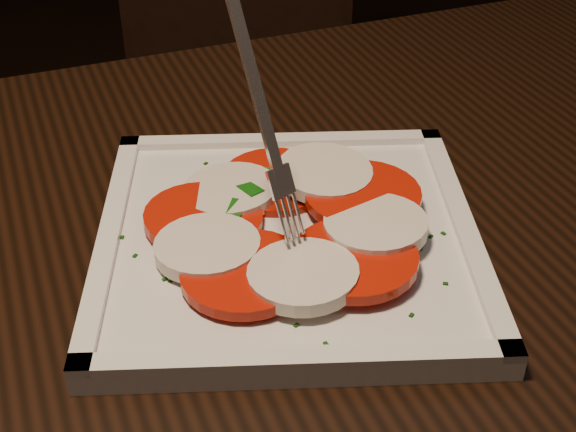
# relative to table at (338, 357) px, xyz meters

# --- Properties ---
(table) EXTENTS (1.20, 0.80, 0.75)m
(table) POSITION_rel_table_xyz_m (0.00, 0.00, 0.00)
(table) COLOR black
(table) RESTS_ON ground
(chair) EXTENTS (0.52, 0.52, 0.93)m
(chair) POSITION_rel_table_xyz_m (0.19, 0.85, -0.12)
(chair) COLOR black
(chair) RESTS_ON ground
(plate) EXTENTS (0.34, 0.34, 0.01)m
(plate) POSITION_rel_table_xyz_m (-0.03, 0.03, 0.11)
(plate) COLOR silver
(plate) RESTS_ON table
(caprese_salad) EXTENTS (0.23, 0.23, 0.03)m
(caprese_salad) POSITION_rel_table_xyz_m (-0.03, 0.03, 0.12)
(caprese_salad) COLOR #B81104
(caprese_salad) RESTS_ON plate
(fork) EXTENTS (0.05, 0.07, 0.15)m
(fork) POSITION_rel_table_xyz_m (-0.05, 0.03, 0.21)
(fork) COLOR white
(fork) RESTS_ON caprese_salad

